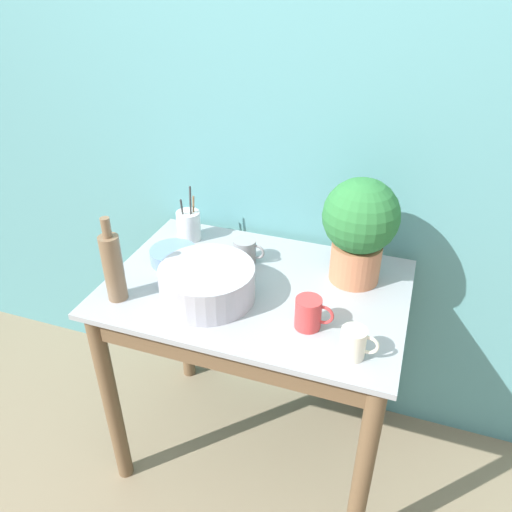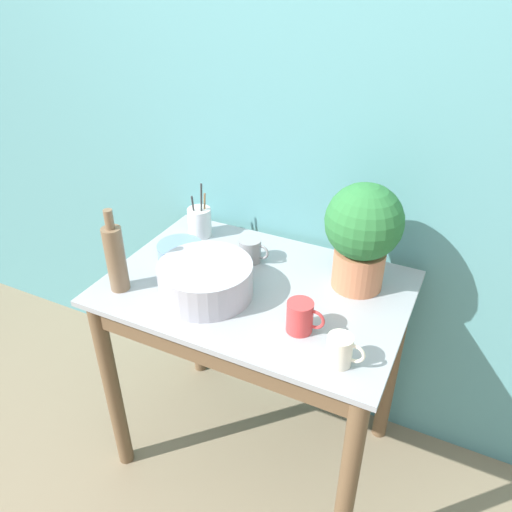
{
  "view_description": "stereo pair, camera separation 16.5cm",
  "coord_description": "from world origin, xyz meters",
  "px_view_note": "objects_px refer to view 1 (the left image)",
  "views": [
    {
      "loc": [
        0.47,
        -0.98,
        1.84
      ],
      "look_at": [
        0.0,
        0.35,
        0.96
      ],
      "focal_mm": 35.0,
      "sensor_mm": 36.0,
      "label": 1
    },
    {
      "loc": [
        0.62,
        -0.92,
        1.84
      ],
      "look_at": [
        0.0,
        0.35,
        0.96
      ],
      "focal_mm": 35.0,
      "sensor_mm": 36.0,
      "label": 2
    }
  ],
  "objects_px": {
    "bottle_tall": "(113,266)",
    "bowl_small_blue": "(173,255)",
    "mug_grey": "(245,251)",
    "mug_red": "(309,313)",
    "potted_plant": "(360,226)",
    "utensil_cup": "(189,225)",
    "bowl_wash_large": "(207,283)",
    "mug_cream": "(354,343)"
  },
  "relations": [
    {
      "from": "bowl_wash_large",
      "to": "mug_red",
      "type": "distance_m",
      "value": 0.35
    },
    {
      "from": "utensil_cup",
      "to": "potted_plant",
      "type": "bearing_deg",
      "value": -5.88
    },
    {
      "from": "bowl_small_blue",
      "to": "utensil_cup",
      "type": "xyz_separation_m",
      "value": [
        -0.02,
        0.18,
        0.03
      ]
    },
    {
      "from": "mug_grey",
      "to": "bottle_tall",
      "type": "bearing_deg",
      "value": -132.27
    },
    {
      "from": "bowl_wash_large",
      "to": "bowl_small_blue",
      "type": "xyz_separation_m",
      "value": [
        -0.21,
        0.16,
        -0.03
      ]
    },
    {
      "from": "potted_plant",
      "to": "mug_cream",
      "type": "xyz_separation_m",
      "value": [
        0.07,
        -0.39,
        -0.16
      ]
    },
    {
      "from": "mug_cream",
      "to": "bowl_small_blue",
      "type": "bearing_deg",
      "value": 158.33
    },
    {
      "from": "mug_grey",
      "to": "mug_red",
      "type": "xyz_separation_m",
      "value": [
        0.31,
        -0.29,
        0.01
      ]
    },
    {
      "from": "mug_grey",
      "to": "mug_cream",
      "type": "distance_m",
      "value": 0.6
    },
    {
      "from": "bowl_small_blue",
      "to": "mug_red",
      "type": "bearing_deg",
      "value": -19.52
    },
    {
      "from": "mug_grey",
      "to": "bowl_small_blue",
      "type": "distance_m",
      "value": 0.27
    },
    {
      "from": "potted_plant",
      "to": "mug_cream",
      "type": "relative_size",
      "value": 3.41
    },
    {
      "from": "utensil_cup",
      "to": "bottle_tall",
      "type": "bearing_deg",
      "value": -96.52
    },
    {
      "from": "bowl_small_blue",
      "to": "mug_cream",
      "type": "bearing_deg",
      "value": -21.67
    },
    {
      "from": "potted_plant",
      "to": "mug_grey",
      "type": "distance_m",
      "value": 0.43
    },
    {
      "from": "bottle_tall",
      "to": "mug_red",
      "type": "height_order",
      "value": "bottle_tall"
    },
    {
      "from": "mug_red",
      "to": "utensil_cup",
      "type": "distance_m",
      "value": 0.69
    },
    {
      "from": "mug_red",
      "to": "mug_grey",
      "type": "bearing_deg",
      "value": 137.25
    },
    {
      "from": "potted_plant",
      "to": "utensil_cup",
      "type": "height_order",
      "value": "potted_plant"
    },
    {
      "from": "bowl_wash_large",
      "to": "utensil_cup",
      "type": "distance_m",
      "value": 0.41
    },
    {
      "from": "mug_grey",
      "to": "utensil_cup",
      "type": "height_order",
      "value": "utensil_cup"
    },
    {
      "from": "bowl_wash_large",
      "to": "mug_red",
      "type": "relative_size",
      "value": 2.63
    },
    {
      "from": "mug_cream",
      "to": "utensil_cup",
      "type": "bearing_deg",
      "value": 147.93
    },
    {
      "from": "mug_red",
      "to": "bowl_wash_large",
      "type": "bearing_deg",
      "value": 174.08
    },
    {
      "from": "bottle_tall",
      "to": "mug_cream",
      "type": "relative_size",
      "value": 2.71
    },
    {
      "from": "potted_plant",
      "to": "bowl_small_blue",
      "type": "xyz_separation_m",
      "value": [
        -0.65,
        -0.11,
        -0.19
      ]
    },
    {
      "from": "bowl_wash_large",
      "to": "mug_red",
      "type": "xyz_separation_m",
      "value": [
        0.35,
        -0.04,
        -0.01
      ]
    },
    {
      "from": "potted_plant",
      "to": "bottle_tall",
      "type": "xyz_separation_m",
      "value": [
        -0.72,
        -0.37,
        -0.09
      ]
    },
    {
      "from": "bottle_tall",
      "to": "mug_red",
      "type": "bearing_deg",
      "value": 5.71
    },
    {
      "from": "bottle_tall",
      "to": "mug_red",
      "type": "xyz_separation_m",
      "value": [
        0.63,
        0.06,
        -0.07
      ]
    },
    {
      "from": "potted_plant",
      "to": "mug_grey",
      "type": "bearing_deg",
      "value": -177.45
    },
    {
      "from": "potted_plant",
      "to": "mug_red",
      "type": "height_order",
      "value": "potted_plant"
    },
    {
      "from": "bottle_tall",
      "to": "mug_cream",
      "type": "xyz_separation_m",
      "value": [
        0.79,
        -0.02,
        -0.08
      ]
    },
    {
      "from": "potted_plant",
      "to": "mug_grey",
      "type": "relative_size",
      "value": 3.16
    },
    {
      "from": "potted_plant",
      "to": "utensil_cup",
      "type": "xyz_separation_m",
      "value": [
        -0.67,
        0.07,
        -0.15
      ]
    },
    {
      "from": "mug_grey",
      "to": "bowl_small_blue",
      "type": "height_order",
      "value": "mug_grey"
    },
    {
      "from": "bottle_tall",
      "to": "bowl_small_blue",
      "type": "xyz_separation_m",
      "value": [
        0.07,
        0.26,
        -0.1
      ]
    },
    {
      "from": "potted_plant",
      "to": "utensil_cup",
      "type": "distance_m",
      "value": 0.69
    },
    {
      "from": "mug_cream",
      "to": "bowl_small_blue",
      "type": "height_order",
      "value": "mug_cream"
    },
    {
      "from": "potted_plant",
      "to": "bowl_wash_large",
      "type": "bearing_deg",
      "value": -148.27
    },
    {
      "from": "mug_cream",
      "to": "mug_red",
      "type": "distance_m",
      "value": 0.17
    },
    {
      "from": "mug_cream",
      "to": "utensil_cup",
      "type": "relative_size",
      "value": 0.48
    }
  ]
}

